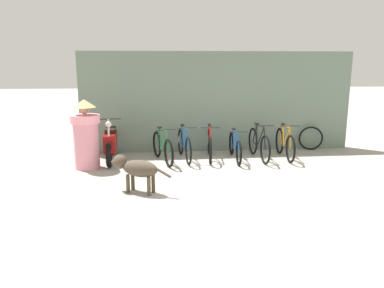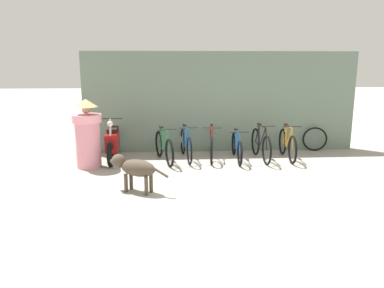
{
  "view_description": "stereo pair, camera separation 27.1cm",
  "coord_description": "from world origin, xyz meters",
  "px_view_note": "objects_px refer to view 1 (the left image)",
  "views": [
    {
      "loc": [
        -1.7,
        -6.51,
        2.36
      ],
      "look_at": [
        -0.92,
        1.35,
        0.65
      ],
      "focal_mm": 35.0,
      "sensor_mm": 36.0,
      "label": 1
    },
    {
      "loc": [
        -1.43,
        -6.53,
        2.36
      ],
      "look_at": [
        -0.92,
        1.35,
        0.65
      ],
      "focal_mm": 35.0,
      "sensor_mm": 36.0,
      "label": 2
    }
  ],
  "objects_px": {
    "bicycle_2": "(210,145)",
    "motorcycle": "(111,143)",
    "bicycle_0": "(162,148)",
    "stray_dog": "(136,168)",
    "bicycle_3": "(235,147)",
    "spare_tire_left": "(311,138)",
    "person_in_robes": "(86,134)",
    "bicycle_5": "(285,144)",
    "bicycle_1": "(184,145)",
    "bicycle_4": "(259,144)"
  },
  "relations": [
    {
      "from": "bicycle_3",
      "to": "bicycle_5",
      "type": "xyz_separation_m",
      "value": [
        1.29,
        0.05,
        0.04
      ]
    },
    {
      "from": "bicycle_2",
      "to": "stray_dog",
      "type": "bearing_deg",
      "value": -29.32
    },
    {
      "from": "person_in_robes",
      "to": "spare_tire_left",
      "type": "height_order",
      "value": "person_in_robes"
    },
    {
      "from": "bicycle_2",
      "to": "bicycle_3",
      "type": "relative_size",
      "value": 1.02
    },
    {
      "from": "bicycle_2",
      "to": "bicycle_4",
      "type": "height_order",
      "value": "bicycle_4"
    },
    {
      "from": "person_in_robes",
      "to": "spare_tire_left",
      "type": "distance_m",
      "value": 5.99
    },
    {
      "from": "bicycle_4",
      "to": "spare_tire_left",
      "type": "distance_m",
      "value": 1.89
    },
    {
      "from": "bicycle_3",
      "to": "motorcycle",
      "type": "height_order",
      "value": "motorcycle"
    },
    {
      "from": "bicycle_2",
      "to": "bicycle_3",
      "type": "distance_m",
      "value": 0.64
    },
    {
      "from": "bicycle_1",
      "to": "spare_tire_left",
      "type": "relative_size",
      "value": 2.66
    },
    {
      "from": "stray_dog",
      "to": "spare_tire_left",
      "type": "relative_size",
      "value": 1.73
    },
    {
      "from": "bicycle_1",
      "to": "motorcycle",
      "type": "relative_size",
      "value": 0.96
    },
    {
      "from": "bicycle_1",
      "to": "bicycle_3",
      "type": "xyz_separation_m",
      "value": [
        1.25,
        -0.17,
        -0.04
      ]
    },
    {
      "from": "bicycle_3",
      "to": "stray_dog",
      "type": "distance_m",
      "value": 3.2
    },
    {
      "from": "bicycle_0",
      "to": "spare_tire_left",
      "type": "height_order",
      "value": "bicycle_0"
    },
    {
      "from": "bicycle_5",
      "to": "person_in_robes",
      "type": "bearing_deg",
      "value": -81.17
    },
    {
      "from": "bicycle_0",
      "to": "bicycle_2",
      "type": "height_order",
      "value": "bicycle_0"
    },
    {
      "from": "bicycle_1",
      "to": "bicycle_4",
      "type": "bearing_deg",
      "value": 79.67
    },
    {
      "from": "stray_dog",
      "to": "spare_tire_left",
      "type": "bearing_deg",
      "value": -119.34
    },
    {
      "from": "bicycle_4",
      "to": "person_in_robes",
      "type": "bearing_deg",
      "value": -85.74
    },
    {
      "from": "bicycle_4",
      "to": "motorcycle",
      "type": "height_order",
      "value": "motorcycle"
    },
    {
      "from": "bicycle_3",
      "to": "motorcycle",
      "type": "distance_m",
      "value": 3.07
    },
    {
      "from": "bicycle_0",
      "to": "bicycle_2",
      "type": "distance_m",
      "value": 1.21
    },
    {
      "from": "bicycle_2",
      "to": "motorcycle",
      "type": "distance_m",
      "value": 2.46
    },
    {
      "from": "bicycle_2",
      "to": "bicycle_3",
      "type": "height_order",
      "value": "bicycle_2"
    },
    {
      "from": "bicycle_1",
      "to": "bicycle_4",
      "type": "xyz_separation_m",
      "value": [
        1.86,
        -0.15,
        0.01
      ]
    },
    {
      "from": "bicycle_2",
      "to": "motorcycle",
      "type": "xyz_separation_m",
      "value": [
        -2.46,
        0.0,
        0.08
      ]
    },
    {
      "from": "bicycle_1",
      "to": "bicycle_5",
      "type": "xyz_separation_m",
      "value": [
        2.54,
        -0.13,
        0.0
      ]
    },
    {
      "from": "bicycle_3",
      "to": "motorcycle",
      "type": "bearing_deg",
      "value": -91.2
    },
    {
      "from": "bicycle_5",
      "to": "bicycle_2",
      "type": "bearing_deg",
      "value": -91.42
    },
    {
      "from": "bicycle_2",
      "to": "motorcycle",
      "type": "bearing_deg",
      "value": -83.58
    },
    {
      "from": "spare_tire_left",
      "to": "bicycle_0",
      "type": "bearing_deg",
      "value": -167.99
    },
    {
      "from": "bicycle_2",
      "to": "spare_tire_left",
      "type": "xyz_separation_m",
      "value": [
        2.92,
        0.64,
        -0.02
      ]
    },
    {
      "from": "bicycle_0",
      "to": "motorcycle",
      "type": "xyz_separation_m",
      "value": [
        -1.27,
        0.24,
        0.08
      ]
    },
    {
      "from": "bicycle_5",
      "to": "spare_tire_left",
      "type": "height_order",
      "value": "bicycle_5"
    },
    {
      "from": "bicycle_4",
      "to": "stray_dog",
      "type": "relative_size",
      "value": 1.5
    },
    {
      "from": "bicycle_5",
      "to": "bicycle_1",
      "type": "bearing_deg",
      "value": -89.48
    },
    {
      "from": "bicycle_0",
      "to": "spare_tire_left",
      "type": "relative_size",
      "value": 2.54
    },
    {
      "from": "motorcycle",
      "to": "person_in_robes",
      "type": "bearing_deg",
      "value": -38.87
    },
    {
      "from": "bicycle_1",
      "to": "spare_tire_left",
      "type": "xyz_separation_m",
      "value": [
        3.56,
        0.67,
        -0.03
      ]
    },
    {
      "from": "motorcycle",
      "to": "bicycle_0",
      "type": "bearing_deg",
      "value": 76.96
    },
    {
      "from": "bicycle_2",
      "to": "motorcycle",
      "type": "height_order",
      "value": "motorcycle"
    },
    {
      "from": "motorcycle",
      "to": "bicycle_4",
      "type": "bearing_deg",
      "value": 84.71
    },
    {
      "from": "bicycle_3",
      "to": "spare_tire_left",
      "type": "relative_size",
      "value": 2.56
    },
    {
      "from": "bicycle_1",
      "to": "stray_dog",
      "type": "bearing_deg",
      "value": -30.31
    },
    {
      "from": "bicycle_1",
      "to": "bicycle_3",
      "type": "distance_m",
      "value": 1.26
    },
    {
      "from": "bicycle_2",
      "to": "spare_tire_left",
      "type": "bearing_deg",
      "value": 108.86
    },
    {
      "from": "motorcycle",
      "to": "spare_tire_left",
      "type": "bearing_deg",
      "value": 94.37
    },
    {
      "from": "person_in_robes",
      "to": "spare_tire_left",
      "type": "relative_size",
      "value": 2.39
    },
    {
      "from": "stray_dog",
      "to": "bicycle_0",
      "type": "bearing_deg",
      "value": -76.4
    }
  ]
}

